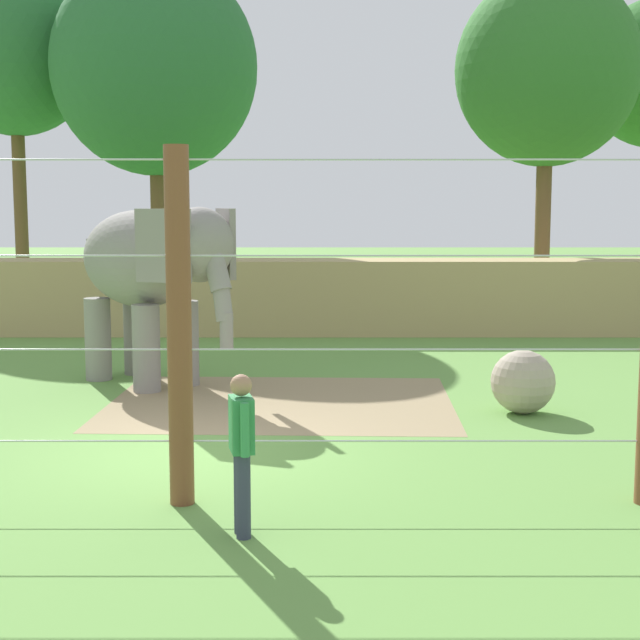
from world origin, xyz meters
name	(u,v)px	position (x,y,z in m)	size (l,w,h in m)	color
ground_plane	(197,452)	(0.00, 0.00, 0.00)	(120.00, 120.00, 0.00)	#609342
dirt_patch	(284,402)	(1.05, 3.20, 0.00)	(5.80, 4.60, 0.01)	#937F5B
embankment_wall	(257,296)	(0.00, 11.88, 0.96)	(36.00, 1.80, 1.92)	tan
elephant	(153,268)	(-1.41, 4.77, 2.19)	(3.72, 3.73, 3.31)	gray
enrichment_ball	(526,382)	(4.99, 2.37, 0.52)	(1.03, 1.03, 1.03)	tan
cable_fence	(173,327)	(0.05, -2.21, 2.00)	(11.83, 0.28, 4.00)	brown
zookeeper	(245,447)	(0.93, -3.25, 0.93)	(0.30, 0.58, 1.67)	#33384C
tree_far_left	(158,68)	(-3.40, 17.23, 7.54)	(6.35, 6.35, 10.90)	brown
tree_behind_wall	(18,51)	(-8.31, 19.10, 8.33)	(5.32, 5.32, 11.17)	brown
tree_right_of_centre	(551,70)	(8.08, 14.40, 7.06)	(5.14, 5.14, 9.79)	brown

